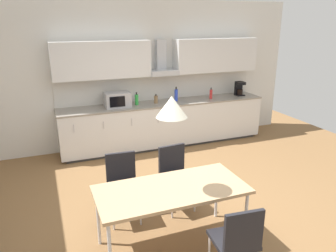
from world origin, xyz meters
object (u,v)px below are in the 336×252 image
at_px(bottle_brown, 156,99).
at_px(chair_far_left, 122,180).
at_px(bottle_red, 211,94).
at_px(chair_near_right, 238,238).
at_px(chair_far_right, 175,171).
at_px(microwave, 117,100).
at_px(coffee_maker, 239,88).
at_px(bottle_green, 137,99).
at_px(pendant_lamp, 172,107).
at_px(dining_table, 171,192).
at_px(bottle_blue, 176,95).

bearing_deg(bottle_brown, chair_far_left, -118.90).
distance_m(bottle_brown, bottle_red, 1.21).
bearing_deg(bottle_red, chair_near_right, -114.80).
bearing_deg(chair_far_right, microwave, 96.01).
bearing_deg(bottle_brown, coffee_maker, 0.70).
bearing_deg(bottle_green, chair_far_left, -110.68).
distance_m(bottle_green, bottle_red, 1.60).
relative_size(chair_near_right, chair_far_right, 1.00).
relative_size(microwave, chair_far_left, 0.55).
xyz_separation_m(bottle_red, pendant_lamp, (-2.11, -3.01, 0.65)).
height_order(chair_near_right, pendant_lamp, pendant_lamp).
relative_size(dining_table, chair_near_right, 1.89).
bearing_deg(dining_table, chair_far_right, 64.69).
xyz_separation_m(microwave, dining_table, (-0.12, -3.05, -0.35)).
bearing_deg(bottle_blue, coffee_maker, -0.63).
xyz_separation_m(microwave, chair_far_right, (0.24, -2.28, -0.51)).
bearing_deg(chair_near_right, pendant_lamp, 115.30).
bearing_deg(bottle_red, bottle_green, 177.86).
bearing_deg(chair_far_left, dining_table, -64.56).
bearing_deg(dining_table, bottle_blue, 66.45).
distance_m(bottle_brown, pendant_lamp, 3.25).
distance_m(microwave, bottle_blue, 1.23).
relative_size(bottle_blue, pendant_lamp, 0.90).
bearing_deg(chair_far_left, bottle_blue, 53.64).
height_order(bottle_blue, chair_near_right, bottle_blue).
distance_m(bottle_red, chair_near_right, 4.19).
bearing_deg(bottle_brown, dining_table, -106.38).
xyz_separation_m(bottle_green, bottle_blue, (0.84, 0.02, 0.02)).
height_order(bottle_brown, chair_far_left, bottle_brown).
distance_m(bottle_green, chair_far_right, 2.36).
height_order(bottle_brown, pendant_lamp, pendant_lamp).
bearing_deg(microwave, dining_table, -92.29).
bearing_deg(chair_near_right, microwave, 93.60).
height_order(microwave, bottle_green, microwave).
distance_m(bottle_blue, pendant_lamp, 3.43).
bearing_deg(chair_near_right, coffee_maker, 57.16).
height_order(chair_near_right, chair_far_right, same).
bearing_deg(bottle_green, bottle_red, -2.14).
height_order(bottle_green, dining_table, bottle_green).
height_order(microwave, bottle_blue, bottle_blue).
xyz_separation_m(bottle_brown, chair_far_left, (-1.26, -2.29, -0.44)).
relative_size(bottle_green, chair_far_left, 0.28).
xyz_separation_m(microwave, bottle_blue, (1.23, 0.04, -0.02)).
bearing_deg(pendant_lamp, bottle_red, 55.01).
xyz_separation_m(chair_near_right, chair_far_right, (0.00, 1.53, 0.00)).
bearing_deg(chair_far_left, chair_far_right, -0.01).
bearing_deg(chair_far_left, microwave, 77.97).
distance_m(chair_far_left, chair_near_right, 1.70).
relative_size(chair_far_left, pendant_lamp, 2.72).
relative_size(microwave, bottle_brown, 2.64).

